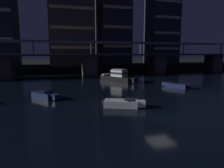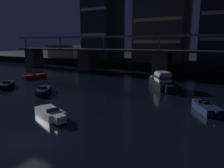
# 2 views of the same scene
# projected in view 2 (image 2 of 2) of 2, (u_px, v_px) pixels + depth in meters

# --- Properties ---
(ground_plane) EXTENTS (400.00, 400.00, 0.00)m
(ground_plane) POSITION_uv_depth(u_px,v_px,m) (28.00, 141.00, 16.32)
(ground_plane) COLOR black
(far_riverbank) EXTENTS (240.00, 80.00, 2.20)m
(far_riverbank) POSITION_uv_depth(u_px,v_px,m) (191.00, 58.00, 90.80)
(far_riverbank) COLOR black
(far_riverbank) RESTS_ON ground
(river_bridge) EXTENTS (90.69, 6.40, 9.38)m
(river_bridge) POSITION_uv_depth(u_px,v_px,m) (162.00, 58.00, 48.75)
(river_bridge) COLOR #4C4944
(river_bridge) RESTS_ON ground
(tower_west_tall) EXTENTS (13.71, 13.98, 29.33)m
(tower_west_tall) POSITION_uv_depth(u_px,v_px,m) (164.00, 11.00, 59.69)
(tower_west_tall) COLOR #423D38
(tower_west_tall) RESTS_ON far_riverbank
(waterfront_pavilion) EXTENTS (12.40, 7.40, 4.70)m
(waterfront_pavilion) POSITION_uv_depth(u_px,v_px,m) (65.00, 52.00, 77.33)
(waterfront_pavilion) COLOR #B2AD9E
(waterfront_pavilion) RESTS_ON far_riverbank
(cabin_cruiser_near_left) EXTENTS (6.52, 8.87, 2.79)m
(cabin_cruiser_near_left) POSITION_uv_depth(u_px,v_px,m) (162.00, 82.00, 35.72)
(cabin_cruiser_near_left) COLOR black
(cabin_cruiser_near_left) RESTS_ON ground
(speedboat_mid_left) EXTENTS (5.03, 3.20, 1.16)m
(speedboat_mid_left) POSITION_uv_depth(u_px,v_px,m) (51.00, 114.00, 21.47)
(speedboat_mid_left) COLOR silver
(speedboat_mid_left) RESTS_ON ground
(speedboat_mid_center) EXTENTS (4.37, 4.41, 1.16)m
(speedboat_mid_center) POSITION_uv_depth(u_px,v_px,m) (7.00, 85.00, 36.39)
(speedboat_mid_center) COLOR black
(speedboat_mid_center) RESTS_ON ground
(speedboat_far_left) EXTENTS (3.97, 4.70, 1.16)m
(speedboat_far_left) POSITION_uv_depth(u_px,v_px,m) (44.00, 90.00, 32.06)
(speedboat_far_left) COLOR #19234C
(speedboat_far_left) RESTS_ON ground
(speedboat_far_center) EXTENTS (3.59, 4.87, 1.16)m
(speedboat_far_center) POSITION_uv_depth(u_px,v_px,m) (206.00, 108.00, 23.37)
(speedboat_far_center) COLOR #19234C
(speedboat_far_center) RESTS_ON ground
(speedboat_far_right) EXTENTS (2.63, 5.21, 1.16)m
(speedboat_far_right) POSITION_uv_depth(u_px,v_px,m) (35.00, 76.00, 45.89)
(speedboat_far_right) COLOR maroon
(speedboat_far_right) RESTS_ON ground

